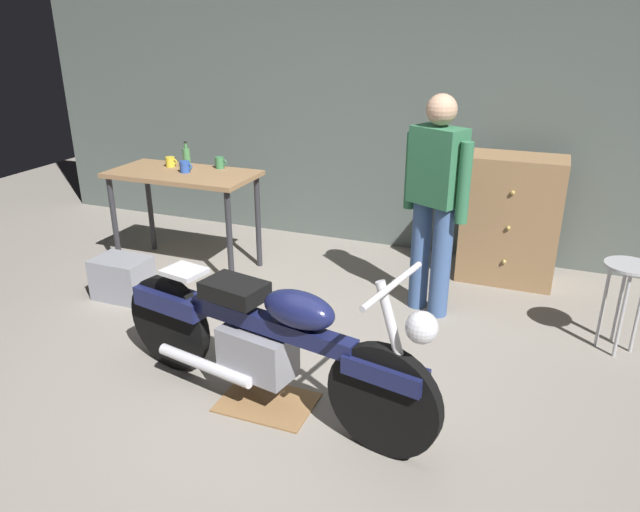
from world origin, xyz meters
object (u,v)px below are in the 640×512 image
Objects in this scene: person_standing at (435,197)px; storage_bin at (123,278)px; wooden_dresser at (511,220)px; mug_yellow_tall at (171,162)px; mug_blue_enamel at (185,167)px; shop_stool at (626,284)px; bottle at (187,158)px; mug_green_speckled at (220,163)px; motorcycle at (266,339)px.

person_standing reaches higher than storage_bin.
wooden_dresser is 3.05m from mug_yellow_tall.
storage_bin is 3.63× the size of mug_blue_enamel.
shop_stool is 0.58× the size of wooden_dresser.
mug_yellow_tall reaches higher than storage_bin.
person_standing is at bearing -4.74° from bottle.
shop_stool is 5.67× the size of mug_green_speckled.
shop_stool is at bearing -7.11° from mug_green_speckled.
storage_bin is 1.32m from mug_green_speckled.
motorcycle is at bearing -46.19° from mug_blue_enamel.
motorcycle is 4.91× the size of storage_bin.
mug_yellow_tall is at bearing 146.95° from motorcycle.
mug_yellow_tall is at bearing 150.38° from mug_blue_enamel.
mug_yellow_tall is 0.96× the size of mug_blue_enamel.
mug_green_speckled is (0.39, 0.98, 0.78)m from storage_bin.
mug_yellow_tall is 0.46m from mug_green_speckled.
mug_blue_enamel reaches higher than storage_bin.
person_standing reaches higher than bottle.
mug_yellow_tall is 1.03× the size of mug_green_speckled.
storage_bin is (-2.89, -1.53, -0.38)m from wooden_dresser.
person_standing is 14.41× the size of mug_yellow_tall.
motorcycle is 2.45m from shop_stool.
shop_stool is at bearing 8.69° from storage_bin.
storage_bin is at bearing 164.33° from motorcycle.
bottle is (-2.26, 0.19, 0.07)m from person_standing.
person_standing reaches higher than mug_green_speckled.
mug_green_speckled is (-3.33, 0.42, 0.45)m from shop_stool.
person_standing is 13.77× the size of mug_blue_enamel.
person_standing is at bearing -8.61° from mug_green_speckled.
mug_blue_enamel reaches higher than motorcycle.
motorcycle is 2.68m from wooden_dresser.
shop_stool is 3.82m from mug_yellow_tall.
mug_blue_enamel is at bearing 75.70° from storage_bin.
wooden_dresser is 2.50× the size of storage_bin.
motorcycle is 1.96× the size of wooden_dresser.
person_standing is 1.41m from shop_stool.
shop_stool is 2.66× the size of bottle.
wooden_dresser is 2.85m from mug_blue_enamel.
mug_yellow_tall is (-2.44, 0.20, 0.02)m from person_standing.
wooden_dresser is at bearing 16.29° from mug_blue_enamel.
motorcycle is 1.29× the size of person_standing.
person_standing reaches higher than shop_stool.
mug_blue_enamel is (0.25, -0.14, 0.01)m from mug_yellow_tall.
bottle reaches higher than mug_green_speckled.
mug_yellow_tall is (-0.06, 0.88, 0.77)m from storage_bin.
wooden_dresser is 4.56× the size of bottle.
person_standing is 1.06m from wooden_dresser.
mug_yellow_tall is at bearing -167.27° from mug_green_speckled.
wooden_dresser is at bearing 12.36° from mug_green_speckled.
mug_yellow_tall is at bearing 175.27° from shop_stool.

